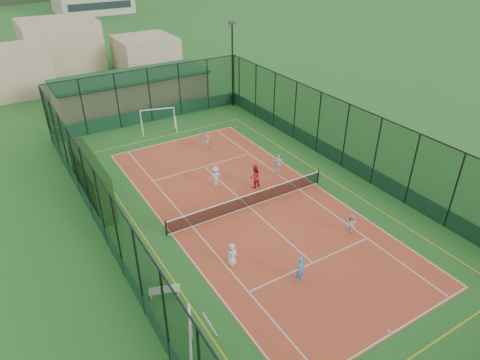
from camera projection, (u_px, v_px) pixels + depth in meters
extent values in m
plane|color=#2C6221|center=(249.00, 207.00, 27.87)|extent=(300.00, 300.00, 0.00)
cube|color=#C64F2C|center=(249.00, 207.00, 27.87)|extent=(11.17, 23.97, 0.01)
cube|color=black|center=(91.00, 179.00, 27.95)|extent=(1.05, 7.00, 3.06)
imported|color=white|center=(232.00, 254.00, 22.74)|extent=(0.77, 0.63, 1.36)
imported|color=#519BE7|center=(300.00, 269.00, 21.62)|extent=(0.64, 0.54, 1.51)
imported|color=silver|center=(352.00, 224.00, 25.11)|extent=(0.67, 0.54, 1.31)
imported|color=silver|center=(215.00, 176.00, 29.86)|extent=(0.97, 0.58, 1.47)
imported|color=white|center=(278.00, 164.00, 31.28)|extent=(0.98, 0.71, 1.55)
imported|color=white|center=(207.00, 142.00, 34.88)|extent=(1.25, 0.76, 1.28)
imported|color=red|center=(255.00, 176.00, 29.58)|extent=(0.93, 0.79, 1.70)
sphere|color=#CCE033|center=(220.00, 199.00, 28.61)|extent=(0.07, 0.07, 0.07)
sphere|color=#CCE033|center=(237.00, 197.00, 28.78)|extent=(0.07, 0.07, 0.07)
sphere|color=#CCE033|center=(250.00, 187.00, 29.88)|extent=(0.07, 0.07, 0.07)
sphere|color=#CCE033|center=(196.00, 210.00, 27.49)|extent=(0.07, 0.07, 0.07)
sphere|color=#CCE033|center=(269.00, 189.00, 29.67)|extent=(0.07, 0.07, 0.07)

